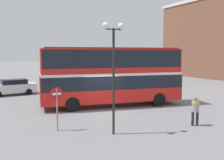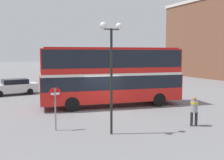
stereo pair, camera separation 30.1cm
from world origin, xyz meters
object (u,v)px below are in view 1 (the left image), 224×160
(parked_car_kerb_near, at_px, (116,82))
(parked_car_kerb_far, at_px, (12,87))
(no_entry_sign, at_px, (57,101))
(pedestrian_foreground, at_px, (195,108))
(double_decker_bus, at_px, (112,73))
(street_lamp_twin_globe, at_px, (114,54))

(parked_car_kerb_near, xyz_separation_m, parked_car_kerb_far, (-11.42, 0.06, 0.05))
(parked_car_kerb_far, xyz_separation_m, no_entry_sign, (0.82, -13.75, 0.78))
(pedestrian_foreground, distance_m, no_entry_sign, 7.62)
(double_decker_bus, relative_size, parked_car_kerb_far, 2.35)
(double_decker_bus, relative_size, street_lamp_twin_globe, 1.98)
(double_decker_bus, bearing_deg, parked_car_kerb_near, 70.69)
(pedestrian_foreground, xyz_separation_m, parked_car_kerb_far, (-7.99, 16.27, -0.23))
(pedestrian_foreground, bearing_deg, double_decker_bus, -135.76)
(double_decker_bus, distance_m, parked_car_kerb_near, 10.65)
(double_decker_bus, xyz_separation_m, parked_car_kerb_far, (-6.30, 9.21, -1.80))
(parked_car_kerb_near, bearing_deg, parked_car_kerb_far, 12.07)
(parked_car_kerb_near, height_order, parked_car_kerb_far, parked_car_kerb_far)
(double_decker_bus, bearing_deg, no_entry_sign, -130.50)
(pedestrian_foreground, distance_m, street_lamp_twin_globe, 5.69)
(double_decker_bus, bearing_deg, street_lamp_twin_globe, -106.05)
(parked_car_kerb_far, relative_size, no_entry_sign, 2.04)
(parked_car_kerb_near, relative_size, no_entry_sign, 1.90)
(pedestrian_foreground, relative_size, no_entry_sign, 0.72)
(parked_car_kerb_near, bearing_deg, street_lamp_twin_globe, 74.49)
(double_decker_bus, relative_size, no_entry_sign, 4.79)
(parked_car_kerb_near, distance_m, no_entry_sign, 17.33)
(pedestrian_foreground, distance_m, parked_car_kerb_near, 16.57)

